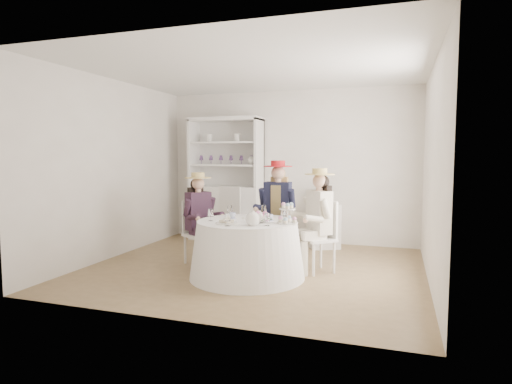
% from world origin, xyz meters
% --- Properties ---
extents(ground, '(4.50, 4.50, 0.00)m').
position_xyz_m(ground, '(0.00, 0.00, 0.00)').
color(ground, brown).
rests_on(ground, ground).
extents(ceiling, '(4.50, 4.50, 0.00)m').
position_xyz_m(ceiling, '(0.00, 0.00, 2.70)').
color(ceiling, white).
rests_on(ceiling, wall_back).
extents(wall_back, '(4.50, 0.00, 4.50)m').
position_xyz_m(wall_back, '(0.00, 2.00, 1.35)').
color(wall_back, silver).
rests_on(wall_back, ground).
extents(wall_front, '(4.50, 0.00, 4.50)m').
position_xyz_m(wall_front, '(0.00, -2.00, 1.35)').
color(wall_front, silver).
rests_on(wall_front, ground).
extents(wall_left, '(0.00, 4.50, 4.50)m').
position_xyz_m(wall_left, '(-2.25, 0.00, 1.35)').
color(wall_left, silver).
rests_on(wall_left, ground).
extents(wall_right, '(0.00, 4.50, 4.50)m').
position_xyz_m(wall_right, '(2.25, 0.00, 1.35)').
color(wall_right, silver).
rests_on(wall_right, ground).
extents(tea_table, '(1.47, 1.47, 0.73)m').
position_xyz_m(tea_table, '(0.06, -0.43, 0.36)').
color(tea_table, white).
rests_on(tea_table, ground).
extents(hutch, '(1.46, 0.85, 2.23)m').
position_xyz_m(hutch, '(-1.12, 1.77, 0.79)').
color(hutch, silver).
rests_on(hutch, ground).
extents(side_table, '(0.63, 0.63, 0.74)m').
position_xyz_m(side_table, '(0.69, 1.66, 0.37)').
color(side_table, silver).
rests_on(side_table, ground).
extents(hatbox, '(0.27, 0.27, 0.27)m').
position_xyz_m(hatbox, '(0.69, 1.66, 0.88)').
color(hatbox, black).
rests_on(hatbox, side_table).
extents(guest_left, '(0.56, 0.53, 1.31)m').
position_xyz_m(guest_left, '(-0.81, -0.02, 0.74)').
color(guest_left, silver).
rests_on(guest_left, ground).
extents(guest_mid, '(0.53, 0.56, 1.48)m').
position_xyz_m(guest_mid, '(0.19, 0.53, 0.84)').
color(guest_mid, silver).
rests_on(guest_mid, ground).
extents(guest_right, '(0.59, 0.58, 1.39)m').
position_xyz_m(guest_right, '(0.86, 0.09, 0.78)').
color(guest_right, silver).
rests_on(guest_right, ground).
extents(spare_chair, '(0.48, 0.48, 1.03)m').
position_xyz_m(spare_chair, '(-0.82, 1.32, 0.55)').
color(spare_chair, silver).
rests_on(spare_chair, ground).
extents(teacup_a, '(0.11, 0.11, 0.07)m').
position_xyz_m(teacup_a, '(-0.18, -0.33, 0.77)').
color(teacup_a, white).
rests_on(teacup_a, tea_table).
extents(teacup_b, '(0.07, 0.07, 0.06)m').
position_xyz_m(teacup_b, '(0.12, -0.16, 0.76)').
color(teacup_b, white).
rests_on(teacup_b, tea_table).
extents(teacup_c, '(0.11, 0.11, 0.08)m').
position_xyz_m(teacup_c, '(0.33, -0.36, 0.77)').
color(teacup_c, white).
rests_on(teacup_c, tea_table).
extents(flower_bowl, '(0.24, 0.24, 0.05)m').
position_xyz_m(flower_bowl, '(0.25, -0.50, 0.76)').
color(flower_bowl, white).
rests_on(flower_bowl, tea_table).
extents(flower_arrangement, '(0.17, 0.17, 0.06)m').
position_xyz_m(flower_arrangement, '(0.28, -0.50, 0.81)').
color(flower_arrangement, pink).
rests_on(flower_arrangement, tea_table).
extents(table_teapot, '(0.25, 0.17, 0.18)m').
position_xyz_m(table_teapot, '(0.25, -0.77, 0.81)').
color(table_teapot, white).
rests_on(table_teapot, tea_table).
extents(sandwich_plate, '(0.27, 0.27, 0.06)m').
position_xyz_m(sandwich_plate, '(-0.10, -0.72, 0.75)').
color(sandwich_plate, white).
rests_on(sandwich_plate, tea_table).
extents(cupcake_stand, '(0.26, 0.26, 0.25)m').
position_xyz_m(cupcake_stand, '(0.59, -0.47, 0.82)').
color(cupcake_stand, white).
rests_on(cupcake_stand, tea_table).
extents(stemware_set, '(0.95, 0.99, 0.15)m').
position_xyz_m(stemware_set, '(0.06, -0.43, 0.81)').
color(stemware_set, white).
rests_on(stemware_set, tea_table).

